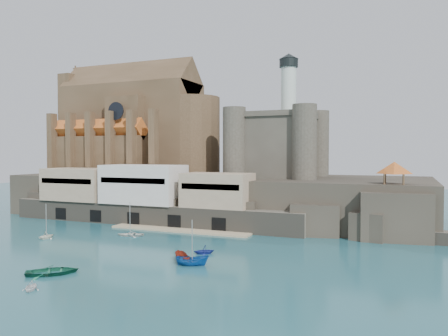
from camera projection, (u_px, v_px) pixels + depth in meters
ground at (117, 248)px, 71.93m from camera, size 300.00×300.00×0.00m
promontory at (213, 196)px, 108.17m from camera, size 100.00×36.00×10.00m
quay at (142, 196)px, 96.92m from camera, size 70.00×12.00×13.05m
church at (136, 129)px, 119.03m from camera, size 47.00×25.93×30.51m
castle_keep at (278, 142)px, 103.05m from camera, size 21.20×21.20×29.30m
rock_outcrop at (394, 217)px, 79.56m from camera, size 14.50×10.50×8.70m
pavilion at (394, 169)px, 79.40m from camera, size 6.40×6.40×5.40m
boat_1 at (31, 290)px, 49.95m from camera, size 2.72×2.31×2.70m
boat_2 at (192, 265)px, 60.84m from camera, size 2.29×2.27×4.64m
boat_3 at (52, 274)px, 56.54m from camera, size 4.03×4.46×6.55m
boat_4 at (46, 239)px, 79.84m from camera, size 2.98×1.99×3.28m
boat_5 at (182, 262)px, 62.47m from camera, size 2.40×2.41×4.46m
boat_6 at (130, 236)px, 82.71m from camera, size 1.99×3.81×5.13m
boat_7 at (204, 254)px, 67.82m from camera, size 3.00×3.22×3.20m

